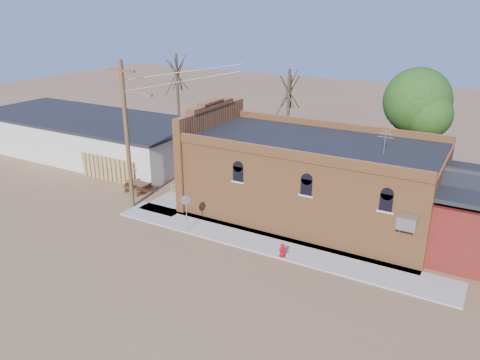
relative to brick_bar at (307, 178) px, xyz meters
The scene contains 14 objects.
ground 6.19m from the brick_bar, 106.65° to the right, with size 120.00×120.00×0.00m, color brown.
sidewalk_south 5.14m from the brick_bar, 91.78° to the right, with size 19.00×2.20×0.08m, color #9E9991.
sidewalk_west 8.28m from the brick_bar, behind, with size 2.60×10.00×0.08m, color #9E9991.
brick_bar is the anchor object (origin of this frame).
storage_building 20.81m from the brick_bar, behind, with size 20.40×8.40×3.17m.
wood_fence 14.61m from the brick_bar, behind, with size 5.20×0.10×1.80m, color olive, non-canonical shape.
utility_pole 10.96m from the brick_bar, 156.31° to the right, with size 3.12×0.26×9.00m.
tree_bare_near 9.54m from the brick_bar, 121.74° to the left, with size 2.80×2.80×7.65m.
tree_bare_far 18.25m from the brick_bar, 151.47° to the left, with size 2.80×2.80×8.16m.
tree_leafy 9.80m from the brick_bar, 61.44° to the left, with size 4.40×4.40×8.15m.
fire_hydrant 5.91m from the brick_bar, 79.40° to the right, with size 0.41×0.39×0.71m.
stop_sign 7.32m from the brick_bar, 131.10° to the right, with size 0.46×0.43×2.15m.
trash_barrel 8.58m from the brick_bar, behind, with size 0.53×0.53×0.81m, color navy.
picnic_table 11.53m from the brick_bar, 168.37° to the right, with size 1.86×1.51×0.70m.
Camera 1 is at (10.99, -18.90, 11.86)m, focal length 35.00 mm.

